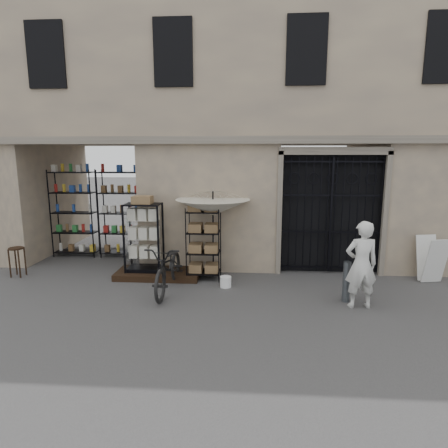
# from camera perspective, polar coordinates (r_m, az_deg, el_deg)

# --- Properties ---
(ground) EXTENTS (80.00, 80.00, 0.00)m
(ground) POSITION_cam_1_polar(r_m,az_deg,el_deg) (7.58, 5.44, -12.14)
(ground) COLOR black
(ground) RESTS_ON ground
(main_building) EXTENTS (14.00, 4.00, 9.00)m
(main_building) POSITION_cam_1_polar(r_m,az_deg,el_deg) (11.11, 5.32, 18.72)
(main_building) COLOR tan
(main_building) RESTS_ON ground
(shop_recess) EXTENTS (3.00, 1.70, 3.00)m
(shop_recess) POSITION_cam_1_polar(r_m,az_deg,el_deg) (10.78, -19.50, 2.40)
(shop_recess) COLOR black
(shop_recess) RESTS_ON ground
(shop_shelving) EXTENTS (2.70, 0.50, 2.50)m
(shop_shelving) POSITION_cam_1_polar(r_m,az_deg,el_deg) (11.29, -18.66, 1.52)
(shop_shelving) COLOR black
(shop_shelving) RESTS_ON ground
(iron_gate) EXTENTS (2.50, 0.21, 3.00)m
(iron_gate) POSITION_cam_1_polar(r_m,az_deg,el_deg) (9.58, 15.77, 1.65)
(iron_gate) COLOR black
(iron_gate) RESTS_ON ground
(step_platform) EXTENTS (2.00, 0.90, 0.15)m
(step_platform) POSITION_cam_1_polar(r_m,az_deg,el_deg) (9.27, -9.94, -7.47)
(step_platform) COLOR black
(step_platform) RESTS_ON ground
(display_cabinet) EXTENTS (0.82, 0.51, 1.77)m
(display_cabinet) POSITION_cam_1_polar(r_m,az_deg,el_deg) (9.15, -12.10, -2.54)
(display_cabinet) COLOR black
(display_cabinet) RESTS_ON step_platform
(wire_rack) EXTENTS (0.83, 0.66, 1.72)m
(wire_rack) POSITION_cam_1_polar(r_m,az_deg,el_deg) (8.82, -3.11, -3.06)
(wire_rack) COLOR black
(wire_rack) RESTS_ON ground
(market_umbrella) EXTENTS (1.64, 1.67, 2.49)m
(market_umbrella) POSITION_cam_1_polar(r_m,az_deg,el_deg) (8.79, -1.70, 3.21)
(market_umbrella) COLOR black
(market_umbrella) RESTS_ON ground
(white_bucket) EXTENTS (0.31, 0.31, 0.24)m
(white_bucket) POSITION_cam_1_polar(r_m,az_deg,el_deg) (8.45, 0.26, -8.79)
(white_bucket) COLOR white
(white_bucket) RESTS_ON ground
(bicycle) EXTENTS (0.74, 1.09, 2.03)m
(bicycle) POSITION_cam_1_polar(r_m,az_deg,el_deg) (8.36, -8.29, -10.01)
(bicycle) COLOR black
(bicycle) RESTS_ON ground
(wooden_stool) EXTENTS (0.35, 0.35, 0.72)m
(wooden_stool) POSITION_cam_1_polar(r_m,az_deg,el_deg) (10.36, -28.96, -4.99)
(wooden_stool) COLOR black
(wooden_stool) RESTS_ON ground
(steel_bollard) EXTENTS (0.18, 0.18, 0.83)m
(steel_bollard) POSITION_cam_1_polar(r_m,az_deg,el_deg) (7.96, 18.15, -8.35)
(steel_bollard) COLOR #555C62
(steel_bollard) RESTS_ON ground
(shopkeeper) EXTENTS (0.78, 1.75, 0.41)m
(shopkeeper) POSITION_cam_1_polar(r_m,az_deg,el_deg) (7.91, 19.79, -11.77)
(shopkeeper) COLOR silver
(shopkeeper) RESTS_ON ground
(easel_sign) EXTENTS (0.60, 0.66, 1.05)m
(easel_sign) POSITION_cam_1_polar(r_m,az_deg,el_deg) (9.88, 29.04, -4.72)
(easel_sign) COLOR silver
(easel_sign) RESTS_ON ground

